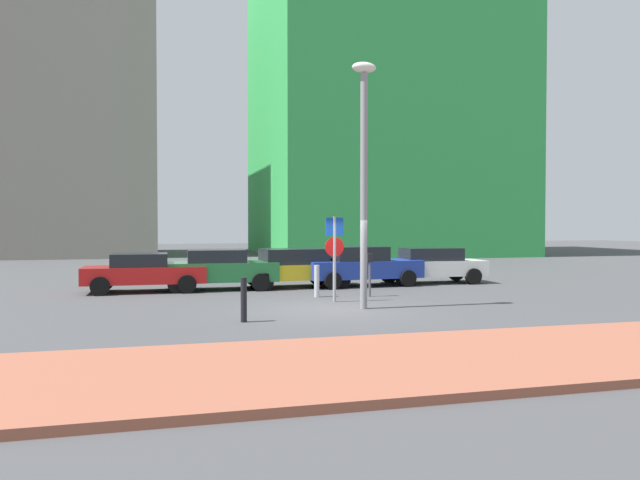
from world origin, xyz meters
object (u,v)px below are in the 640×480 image
street_lamp (364,164)px  traffic_bollard_mid (317,281)px  parked_car_blue (361,266)px  traffic_bollard_near (244,300)px  parked_car_green (218,269)px  parked_car_yellow (296,267)px  parking_sign_post (334,249)px  parking_meter (370,269)px  parked_car_red (144,272)px  parked_car_white (431,264)px

street_lamp → traffic_bollard_mid: 4.70m
parked_car_blue → traffic_bollard_near: size_ratio=4.19×
parked_car_green → parked_car_yellow: 2.97m
parked_car_yellow → traffic_bollard_near: parked_car_yellow is taller
parked_car_blue → street_lamp: street_lamp is taller
parked_car_green → parking_sign_post: bearing=-54.9°
parked_car_yellow → traffic_bollard_mid: 3.28m
parking_sign_post → parking_meter: bearing=33.9°
parking_sign_post → traffic_bollard_near: (-3.23, -3.14, -1.10)m
parked_car_red → parking_sign_post: (5.71, -4.42, 0.93)m
parked_car_red → traffic_bollard_near: 7.95m
traffic_bollard_mid → parked_car_white: bearing=30.6°
parked_car_green → traffic_bollard_near: bearing=-90.8°
parked_car_yellow → parked_car_blue: size_ratio=0.96×
parking_sign_post → parked_car_white: bearing=40.7°
parked_car_blue → street_lamp: (-2.00, -6.05, 3.29)m
street_lamp → parked_car_white: bearing=51.3°
parking_sign_post → traffic_bollard_near: size_ratio=2.40×
parked_car_green → parked_car_yellow: size_ratio=0.98×
parked_car_green → parking_meter: bearing=-36.4°
parked_car_yellow → parking_sign_post: bearing=-88.0°
parked_car_white → parking_sign_post: size_ratio=1.67×
parked_car_white → street_lamp: size_ratio=0.63×
parked_car_green → traffic_bollard_mid: size_ratio=4.15×
traffic_bollard_near → traffic_bollard_mid: 5.41m
parking_meter → traffic_bollard_mid: parking_meter is taller
parking_meter → parked_car_yellow: bearing=114.9°
parked_car_red → parked_car_yellow: parked_car_yellow is taller
parked_car_red → parked_car_blue: size_ratio=0.92×
parked_car_yellow → parking_sign_post: 4.70m
street_lamp → traffic_bollard_near: (-3.60, -1.47, -3.53)m
street_lamp → parked_car_green: bearing=119.8°
traffic_bollard_near → traffic_bollard_mid: size_ratio=1.04×
parked_car_green → parked_car_yellow: bearing=3.5°
traffic_bollard_mid → parking_sign_post: bearing=-81.4°
parked_car_yellow → street_lamp: street_lamp is taller
parked_car_blue → parked_car_white: parked_car_blue is taller
parked_car_blue → parking_sign_post: (-2.37, -4.39, 0.86)m
parked_car_white → parked_car_yellow: bearing=-179.2°
parked_car_blue → street_lamp: bearing=-108.3°
parking_meter → street_lamp: 4.30m
parked_car_white → traffic_bollard_mid: (-5.67, -3.34, -0.23)m
parked_car_blue → parking_meter: parked_car_blue is taller
parked_car_yellow → parking_sign_post: parking_sign_post is taller
parked_car_yellow → parked_car_white: size_ratio=1.01×
parked_car_blue → parking_sign_post: size_ratio=1.75×
parked_car_red → traffic_bollard_mid: parked_car_red is taller
parking_meter → traffic_bollard_mid: bearing=168.8°
parked_car_green → parked_car_blue: 5.49m
parking_meter → traffic_bollard_near: 6.31m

